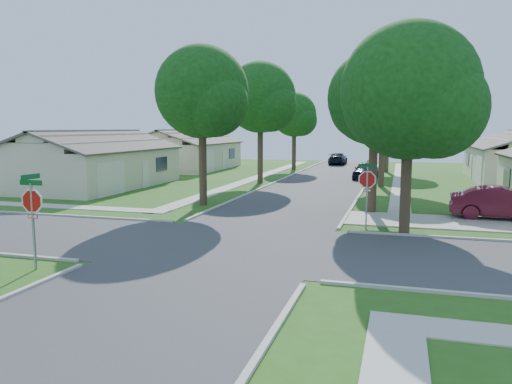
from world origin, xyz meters
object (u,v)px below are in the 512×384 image
object	(u,v)px
tree_w_far	(295,117)
house_nw_far	(187,155)
tree_e_near	(376,102)
stop_sign_ne	(367,182)
tree_w_near	(203,96)
tree_ne_corner	(411,97)
car_driveway	(503,203)
tree_w_mid	(261,101)
car_curb_east	(366,170)
car_curb_west	(338,159)
stop_sign_sw	(32,205)
tree_e_mid	(384,102)
house_nw_near	(93,166)
tree_e_far	(389,111)

from	to	relation	value
tree_w_far	house_nw_far	xyz separation A→B (m)	(-11.34, -2.01, -3.99)
tree_e_near	stop_sign_ne	bearing A→B (deg)	-90.68
tree_w_near	tree_ne_corner	distance (m)	12.02
house_nw_far	car_driveway	size ratio (longest dim) A/B	2.83
tree_w_near	tree_w_mid	distance (m)	12.01
car_curb_east	car_curb_west	xyz separation A→B (m)	(-4.40, 16.47, -0.05)
stop_sign_sw	house_nw_far	bearing A→B (deg)	107.10
tree_w_far	car_driveway	world-z (taller)	tree_w_far
tree_e_mid	car_driveway	xyz separation A→B (m)	(6.08, -12.31, -5.46)
stop_sign_ne	tree_w_far	bearing A→B (deg)	107.70
house_nw_near	house_nw_far	bearing A→B (deg)	90.00
stop_sign_ne	car_curb_east	xyz separation A→B (m)	(-1.50, 21.82, -1.28)
tree_w_far	car_driveway	distance (m)	30.04
stop_sign_sw	house_nw_near	size ratio (longest dim) A/B	0.22
tree_e_far	house_nw_far	size ratio (longest dim) A/B	0.64
stop_sign_sw	house_nw_near	xyz separation A→B (m)	(-11.29, 19.70, -0.51)
car_curb_west	tree_e_far	bearing A→B (deg)	122.69
tree_e_near	car_curb_west	bearing A→B (deg)	99.93
tree_w_near	stop_sign_sw	bearing A→B (deg)	-90.23
stop_sign_sw	car_driveway	size ratio (longest dim) A/B	0.62
tree_e_near	tree_w_far	xyz separation A→B (m)	(-9.40, 25.00, -0.14)
tree_w_mid	tree_e_mid	bearing A→B (deg)	-0.00
tree_e_mid	tree_w_near	xyz separation A→B (m)	(-9.40, -12.00, -0.14)
tree_ne_corner	house_nw_near	distance (m)	25.15
tree_e_near	tree_e_mid	xyz separation A→B (m)	(0.01, 12.00, 0.61)
tree_w_far	house_nw_near	size ratio (longest dim) A/B	0.59
tree_w_mid	house_nw_far	bearing A→B (deg)	135.93
tree_w_near	house_nw_far	bearing A→B (deg)	116.27
stop_sign_sw	tree_ne_corner	distance (m)	14.64
car_curb_west	tree_w_mid	bearing A→B (deg)	80.27
stop_sign_sw	tree_w_mid	size ratio (longest dim) A/B	0.31
tree_e_mid	house_nw_far	bearing A→B (deg)	152.09
tree_w_near	car_curb_west	distance (m)	34.59
tree_w_near	house_nw_near	bearing A→B (deg)	152.17
house_nw_far	stop_sign_sw	bearing A→B (deg)	-72.90
tree_w_near	tree_ne_corner	bearing A→B (deg)	-23.56
tree_w_mid	tree_e_near	bearing A→B (deg)	-51.95
tree_w_far	stop_sign_sw	bearing A→B (deg)	-90.07
stop_sign_sw	tree_w_mid	distance (m)	26.09
tree_e_mid	tree_ne_corner	world-z (taller)	tree_e_mid
tree_w_far	tree_e_mid	bearing A→B (deg)	-54.10
tree_e_mid	tree_w_near	world-z (taller)	tree_e_mid
stop_sign_ne	tree_e_mid	distance (m)	16.84
tree_e_far	tree_w_mid	bearing A→B (deg)	-125.85
tree_w_near	tree_w_far	bearing A→B (deg)	90.01
tree_e_far	car_curb_east	bearing A→B (deg)	-101.73
car_driveway	house_nw_near	bearing A→B (deg)	80.13
house_nw_far	tree_e_mid	bearing A→B (deg)	-27.91
tree_e_far	car_driveway	size ratio (longest dim) A/B	1.82
stop_sign_ne	car_curb_west	xyz separation A→B (m)	(-5.90, 38.29, -1.33)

